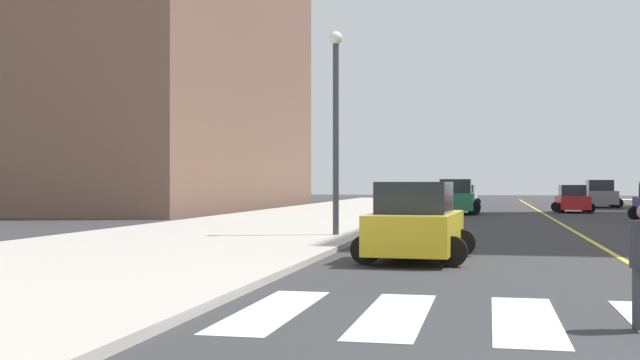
{
  "coord_description": "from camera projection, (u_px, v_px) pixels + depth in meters",
  "views": [
    {
      "loc": [
        -3.18,
        -7.12,
        1.89
      ],
      "look_at": [
        -10.17,
        25.23,
        1.98
      ],
      "focal_mm": 44.09,
      "sensor_mm": 36.0,
      "label": 1
    }
  ],
  "objects": [
    {
      "name": "sidewalk_kerb_west",
      "position": [
        235.0,
        232.0,
        28.4
      ],
      "size": [
        10.0,
        120.0,
        0.15
      ],
      "primitive_type": "cube",
      "color": "#B2ADA3",
      "rests_on": "ground"
    },
    {
      "name": "lane_divider_paint",
      "position": [
        546.0,
        215.0,
        45.38
      ],
      "size": [
        0.16,
        80.0,
        0.01
      ],
      "primitive_type": "cube",
      "color": "yellow",
      "rests_on": "ground"
    },
    {
      "name": "street_lamp",
      "position": [
        336.0,
        113.0,
        26.0
      ],
      "size": [
        0.44,
        0.44,
        6.75
      ],
      "color": "#38383D",
      "rests_on": "sidewalk_kerb_west"
    },
    {
      "name": "car_gray_fifth",
      "position": [
        600.0,
        195.0,
        58.58
      ],
      "size": [
        2.93,
        4.64,
        2.06
      ],
      "rotation": [
        0.0,
        0.0,
        3.12
      ],
      "color": "slate",
      "rests_on": "ground"
    },
    {
      "name": "car_red_third",
      "position": [
        572.0,
        200.0,
        48.97
      ],
      "size": [
        2.44,
        3.87,
        1.72
      ],
      "rotation": [
        0.0,
        0.0,
        3.16
      ],
      "color": "red",
      "rests_on": "ground"
    },
    {
      "name": "car_white_sixth",
      "position": [
        465.0,
        196.0,
        62.47
      ],
      "size": [
        2.45,
        3.82,
        1.67
      ],
      "rotation": [
        0.0,
        0.0,
        -0.05
      ],
      "color": "silver",
      "rests_on": "ground"
    },
    {
      "name": "low_rise_brick_west",
      "position": [
        154.0,
        27.0,
        56.76
      ],
      "size": [
        16.0,
        32.0,
        26.22
      ],
      "primitive_type": "cube",
      "color": "brown",
      "rests_on": "ground"
    },
    {
      "name": "car_yellow_nearest",
      "position": [
        416.0,
        224.0,
        18.92
      ],
      "size": [
        2.78,
        4.33,
        1.9
      ],
      "rotation": [
        0.0,
        0.0,
        -0.05
      ],
      "color": "gold",
      "rests_on": "ground"
    },
    {
      "name": "car_green_second",
      "position": [
        456.0,
        198.0,
        46.36
      ],
      "size": [
        2.9,
        4.63,
        2.07
      ],
      "rotation": [
        0.0,
        0.0,
        0.0
      ],
      "color": "#236B42",
      "rests_on": "ground"
    }
  ]
}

